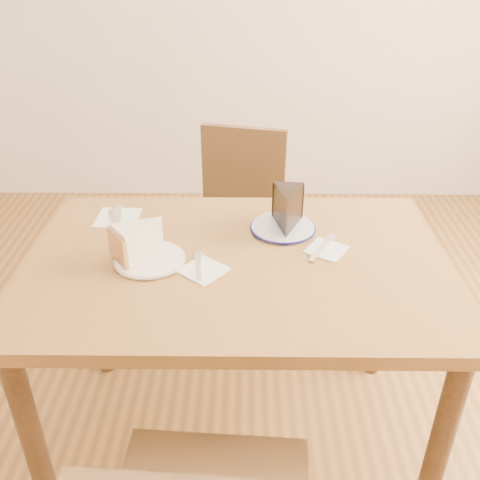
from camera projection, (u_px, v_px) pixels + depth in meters
name	position (u px, v px, depth m)	size (l,w,h in m)	color
ground	(238.00, 436.00, 1.91)	(4.00, 4.00, 0.00)	#513215
table	(237.00, 287.00, 1.57)	(1.20, 0.80, 0.75)	#553617
chair_far	(236.00, 225.00, 2.26)	(0.51, 0.51, 0.86)	#311E0E
plate_cream	(150.00, 259.00, 1.51)	(0.19, 0.19, 0.01)	white
plate_navy	(283.00, 228.00, 1.67)	(0.20, 0.20, 0.01)	silver
carrot_cake	(142.00, 241.00, 1.50)	(0.10, 0.14, 0.09)	beige
chocolate_cake	(287.00, 211.00, 1.63)	(0.10, 0.13, 0.11)	black
napkin_cream	(203.00, 270.00, 1.47)	(0.11, 0.11, 0.00)	white
napkin_navy	(326.00, 250.00, 1.57)	(0.10, 0.10, 0.00)	white
napkin_spare	(118.00, 218.00, 1.74)	(0.14, 0.14, 0.00)	white
fork_cream	(199.00, 266.00, 1.48)	(0.01, 0.14, 0.00)	silver
knife_navy	(322.00, 248.00, 1.57)	(0.02, 0.17, 0.00)	silver
fork_spare	(119.00, 215.00, 1.74)	(0.01, 0.14, 0.00)	silver
knife_spare	(113.00, 221.00, 1.71)	(0.01, 0.16, 0.00)	silver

